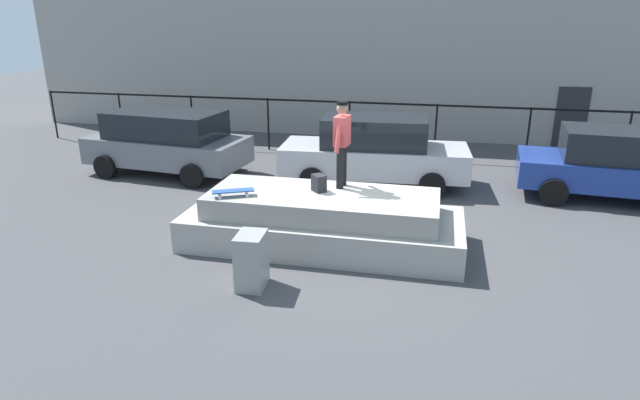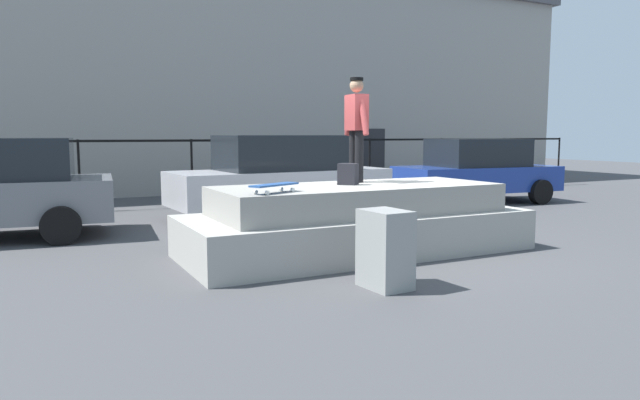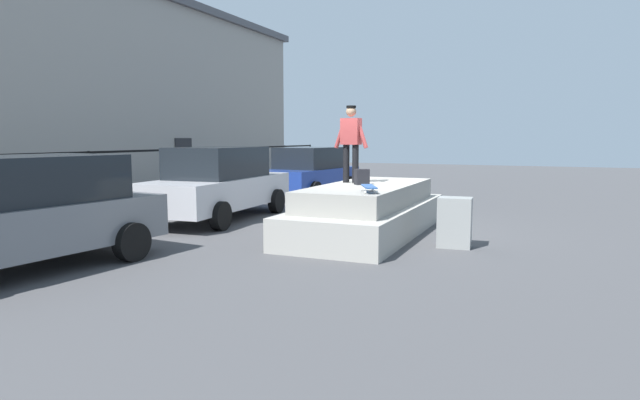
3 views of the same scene
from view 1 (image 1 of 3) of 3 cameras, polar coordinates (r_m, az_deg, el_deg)
name	(u,v)px [view 1 (image 1 of 3)]	position (r m, az deg, el deg)	size (l,w,h in m)	color
ground_plane	(356,245)	(10.42, 3.82, -4.78)	(60.00, 60.00, 0.00)	#424244
concrete_ledge	(323,221)	(10.24, 0.27, -2.30)	(5.29, 2.09, 1.04)	#9E9B93
skateboarder	(342,139)	(10.21, 2.36, 6.54)	(0.28, 0.81, 1.66)	black
skateboard	(233,191)	(9.99, -9.28, 0.93)	(0.78, 0.51, 0.12)	#264C8C
backpack	(319,183)	(10.13, -0.12, 1.82)	(0.28, 0.20, 0.33)	black
car_grey_hatchback_near	(167,141)	(15.39, -16.02, 6.09)	(4.54, 2.53, 1.74)	slate
car_silver_sedan_mid	(374,151)	(13.86, 5.80, 5.24)	(4.86, 2.24, 1.78)	#B7B7BC
car_blue_sedan_far	(612,164)	(14.49, 28.78, 3.37)	(4.36, 2.37, 1.69)	navy
utility_box	(251,261)	(8.76, -7.34, -6.44)	(0.44, 0.60, 0.92)	gray
fence_row	(392,117)	(16.72, 7.72, 8.76)	(24.06, 0.06, 1.69)	black
warehouse_building	(409,29)	(22.54, 9.53, 17.54)	(28.91, 7.50, 7.28)	gray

